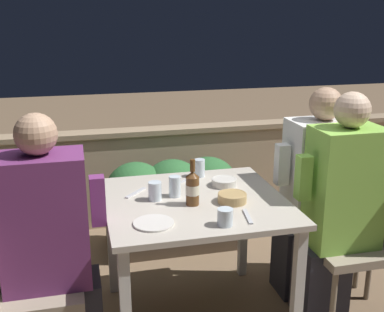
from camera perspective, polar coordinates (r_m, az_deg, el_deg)
parapet_wall at (r=3.97m, az=-4.60°, el=-2.21°), size 9.00×0.18×0.79m
dining_table at (r=2.60m, az=0.36°, el=-7.06°), size 0.95×0.90×0.73m
planter_hedge at (r=3.52m, az=-2.26°, el=-5.18°), size 0.97×0.47×0.67m
chair_left_near at (r=2.48m, az=-20.57°, el=-12.88°), size 0.46×0.46×0.85m
person_purple_stripe at (r=2.40m, az=-16.13°, el=-9.98°), size 0.48×0.26×1.27m
chair_left_far at (r=2.77m, az=-20.50°, el=-9.63°), size 0.46×0.46×0.85m
chair_right_near at (r=2.93m, az=20.02°, el=-8.14°), size 0.46×0.46×0.85m
person_green_blouse at (r=2.77m, az=16.89°, el=-5.98°), size 0.47×0.26×1.30m
chair_right_far at (r=3.13m, az=17.32°, el=-6.24°), size 0.46×0.46×0.85m
person_white_polo at (r=2.98m, az=14.27°, el=-4.31°), size 0.48×0.26×1.28m
beer_bottle at (r=2.46m, az=0.06°, el=-3.77°), size 0.07×0.07×0.24m
plate_0 at (r=2.28m, az=-4.56°, el=-7.93°), size 0.19×0.19×0.01m
bowl_0 at (r=2.75m, az=3.83°, el=-3.05°), size 0.14×0.14×0.04m
bowl_1 at (r=2.52m, az=4.79°, el=-4.88°), size 0.15×0.15×0.05m
glass_cup_0 at (r=2.26m, az=3.95°, el=-7.24°), size 0.07×0.07×0.08m
glass_cup_1 at (r=2.58m, az=-2.05°, el=-3.62°), size 0.06×0.06×0.11m
glass_cup_2 at (r=2.54m, az=-4.42°, el=-4.17°), size 0.07×0.07×0.10m
glass_cup_3 at (r=2.89m, az=0.90°, el=-1.43°), size 0.06×0.06×0.11m
fork_0 at (r=2.66m, az=-6.71°, el=-4.36°), size 0.13×0.14×0.01m
fork_1 at (r=2.81m, az=-1.15°, el=-3.06°), size 0.16×0.11×0.01m
fork_2 at (r=2.36m, az=6.62°, el=-7.13°), size 0.05×0.17×0.01m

